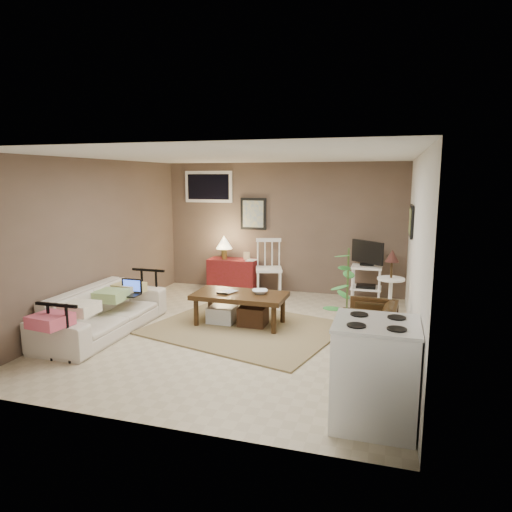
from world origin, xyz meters
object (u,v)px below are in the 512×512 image
(armchair, at_px, (370,322))
(tv_stand, at_px, (367,270))
(red_console, at_px, (232,272))
(side_table, at_px, (391,277))
(stove, at_px, (375,373))
(spindle_chair, at_px, (269,269))
(sofa, at_px, (103,304))
(potted_plant, at_px, (347,306))
(coffee_table, at_px, (239,307))

(armchair, bearing_deg, tv_stand, -171.10)
(red_console, bearing_deg, side_table, -19.59)
(side_table, height_order, stove, side_table)
(spindle_chair, height_order, side_table, side_table)
(stove, bearing_deg, side_table, 88.05)
(sofa, distance_m, tv_stand, 4.29)
(red_console, xyz_separation_m, spindle_chair, (0.76, -0.13, 0.12))
(armchair, distance_m, stove, 1.91)
(sofa, height_order, stove, stove)
(red_console, xyz_separation_m, side_table, (2.89, -1.03, 0.30))
(side_table, bearing_deg, potted_plant, -102.10)
(armchair, bearing_deg, stove, 7.86)
(potted_plant, bearing_deg, armchair, 76.14)
(armchair, bearing_deg, red_console, -125.88)
(tv_stand, height_order, side_table, side_table)
(red_console, bearing_deg, tv_stand, -3.32)
(armchair, bearing_deg, sofa, -77.36)
(coffee_table, relative_size, armchair, 2.09)
(potted_plant, relative_size, stove, 1.51)
(coffee_table, xyz_separation_m, potted_plant, (1.64, -1.20, 0.47))
(side_table, relative_size, potted_plant, 0.76)
(stove, bearing_deg, spindle_chair, 116.84)
(spindle_chair, bearing_deg, red_console, 169.96)
(armchair, bearing_deg, coffee_table, -95.16)
(sofa, xyz_separation_m, spindle_chair, (1.66, 2.63, 0.07))
(potted_plant, xyz_separation_m, stove, (0.34, -1.01, -0.29))
(red_console, height_order, spindle_chair, red_console)
(spindle_chair, relative_size, potted_plant, 0.72)
(sofa, xyz_separation_m, red_console, (0.90, 2.77, -0.05))
(coffee_table, distance_m, red_console, 2.09)
(spindle_chair, relative_size, tv_stand, 0.96)
(coffee_table, relative_size, potted_plant, 0.95)
(coffee_table, xyz_separation_m, red_console, (-0.80, 1.93, 0.08))
(spindle_chair, xyz_separation_m, tv_stand, (1.73, -0.01, 0.09))
(armchair, relative_size, potted_plant, 0.45)
(coffee_table, bearing_deg, stove, -48.06)
(red_console, distance_m, potted_plant, 3.99)
(sofa, height_order, armchair, sofa)
(sofa, distance_m, potted_plant, 3.38)
(red_console, bearing_deg, coffee_table, -67.44)
(coffee_table, distance_m, spindle_chair, 1.81)
(side_table, height_order, potted_plant, potted_plant)
(side_table, bearing_deg, armchair, -100.77)
(tv_stand, height_order, stove, tv_stand)
(coffee_table, bearing_deg, tv_stand, 46.65)
(tv_stand, bearing_deg, red_console, 176.68)
(spindle_chair, distance_m, stove, 4.49)
(sofa, xyz_separation_m, tv_stand, (3.39, 2.62, 0.15))
(tv_stand, bearing_deg, potted_plant, -90.91)
(coffee_table, bearing_deg, side_table, 23.34)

